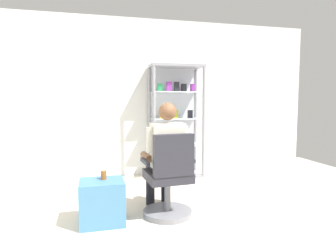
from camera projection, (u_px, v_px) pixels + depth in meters
back_wall at (150, 98)px, 5.15m from camera, size 6.00×0.10×2.70m
display_cabinet_main at (175, 120)px, 5.06m from camera, size 0.90×0.45×1.90m
office_chair at (169, 183)px, 3.28m from camera, size 0.58×0.56×0.96m
seated_shopkeeper at (165, 152)px, 3.40m from camera, size 0.51×0.58×1.29m
storage_crate at (102, 202)px, 3.12m from camera, size 0.47×0.39×0.47m
tea_glass at (104, 175)px, 3.15m from camera, size 0.06×0.06×0.10m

